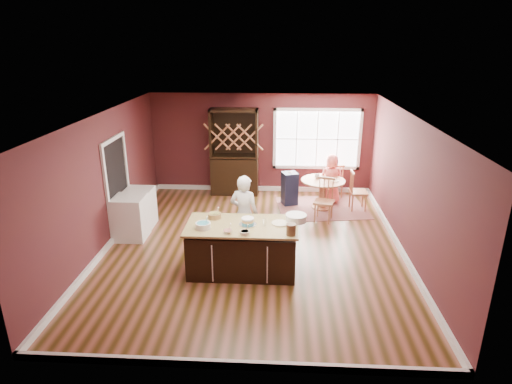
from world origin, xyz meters
The scene contains 27 objects.
room_shell centered at (0.00, 0.00, 1.35)m, with size 7.00×7.00×7.00m.
window centered at (1.50, 3.47, 1.50)m, with size 2.36×0.10×1.66m, color white, non-canonical shape.
doorway centered at (-2.97, 0.60, 1.02)m, with size 0.08×1.26×2.13m, color white, non-canonical shape.
kitchen_island centered at (-0.15, -0.96, 0.44)m, with size 1.99×1.04×0.92m.
dining_table centered at (1.59, 2.23, 0.53)m, with size 1.09×1.09×0.75m.
baker centered at (-0.17, -0.20, 0.80)m, with size 0.59×0.39×1.60m, color silver.
layer_cake centered at (-0.05, -0.95, 0.98)m, with size 0.31×0.31×0.13m, color white, non-canonical shape.
bowl_blue centered at (-0.82, -1.14, 0.97)m, with size 0.27×0.27×0.10m, color silver.
bowl_yellow centered at (-0.68, -0.68, 0.97)m, with size 0.25×0.25×0.09m, color #93714B.
bowl_pink centered at (-0.36, -1.32, 0.95)m, with size 0.16×0.16×0.06m, color silver.
bowl_olive centered at (-0.07, -1.35, 0.95)m, with size 0.17×0.17×0.06m, color beige.
drinking_glass centered at (0.25, -0.97, 0.99)m, with size 0.07×0.07×0.14m, color silver.
dinner_plate centered at (0.53, -0.87, 0.93)m, with size 0.30×0.30×0.02m, color beige.
white_tub centered at (0.82, -0.75, 0.99)m, with size 0.38×0.38×0.13m, color silver.
stoneware_crock centered at (0.72, -1.33, 1.02)m, with size 0.17×0.17×0.20m, color #40271D.
rug centered at (1.59, 2.23, 0.01)m, with size 2.17×1.68×0.01m, color brown.
chair_east centered at (2.47, 2.18, 0.51)m, with size 0.43×0.41×1.02m, color #996325, non-canonical shape.
chair_south centered at (1.55, 1.43, 0.52)m, with size 0.43×0.41×1.03m, color #95622F, non-canonical shape.
chair_north centered at (2.00, 3.08, 0.47)m, with size 0.40×0.38×0.95m, color brown, non-canonical shape.
seated_woman centered at (1.84, 2.65, 0.65)m, with size 0.63×0.41×1.29m, color #F56F68.
high_chair centered at (0.77, 2.46, 0.44)m, with size 0.36×0.36×0.89m, color black, non-canonical shape.
toddler centered at (0.84, 2.58, 0.81)m, with size 0.18×0.14×0.26m, color #8CA5BF, non-canonical shape.
table_plate centered at (1.87, 2.16, 0.76)m, with size 0.21×0.21×0.02m, color beige.
table_cup centered at (1.45, 2.36, 0.80)m, with size 0.13×0.13×0.10m, color silver.
hutch centered at (-0.72, 3.22, 1.16)m, with size 1.27×0.53×2.33m, color black.
washer centered at (-2.64, 0.28, 0.47)m, with size 0.64×0.62×0.93m, color white.
dryer centered at (-2.64, 0.92, 0.44)m, with size 0.61×0.59×0.88m, color white.
Camera 1 is at (0.49, -7.92, 4.06)m, focal length 30.00 mm.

